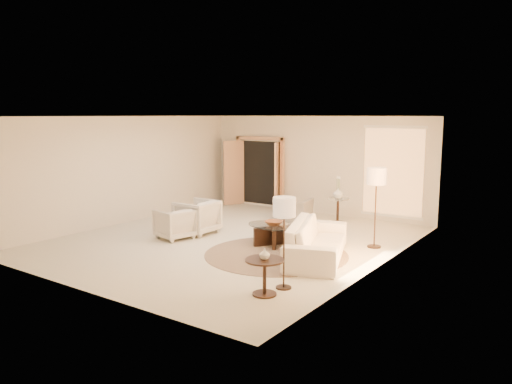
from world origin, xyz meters
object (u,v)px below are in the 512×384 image
Objects in this scene: sofa at (317,240)px; armchair_right at (175,222)px; armchair_left at (197,215)px; side_table at (338,208)px; accent_chair at (293,206)px; floor_lamp_near at (376,180)px; floor_lamp_far at (284,211)px; coffee_table at (274,233)px; side_vase at (338,193)px; bowl at (274,223)px; end_table at (265,270)px; end_vase at (265,254)px.

armchair_right is (-3.45, -0.45, 0.02)m from sofa.
armchair_left is at bearing -174.08° from armchair_right.
sofa is 3.75× the size of side_table.
floor_lamp_near is at bearing 144.95° from accent_chair.
accent_chair reaches higher than side_table.
armchair_right is 0.51× the size of floor_lamp_far.
sofa is at bearing -15.88° from coffee_table.
side_vase is at bearing 86.73° from coffee_table.
floor_lamp_near reaches higher than bowl.
armchair_left is 4.37m from floor_lamp_far.
floor_lamp_near is 1.13× the size of floor_lamp_far.
end_table is 0.41× the size of floor_lamp_far.
side_table is at bearing -1.78° from sofa.
end_vase is at bearing -59.86° from coffee_table.
sofa is 2.11m from floor_lamp_far.
armchair_left reaches higher than bowl.
coffee_table is 2.85m from side_table.
coffee_table is at bearing -93.27° from side_table.
side_table is 0.44× the size of floor_lamp_far.
accent_chair is at bearing 116.16° from end_vase.
coffee_table is 0.82× the size of floor_lamp_far.
armchair_right is 1.25× the size of end_table.
end_vase is at bearing -75.94° from side_table.
bowl is 2.86m from side_vase.
end_vase is 5.66m from side_vase.
side_table is at bearing 86.73° from bowl.
side_table reaches higher than bowl.
sofa is 1.46× the size of floor_lamp_near.
side_vase is at bearing 106.15° from floor_lamp_far.
side_vase is (-1.09, 3.20, 0.44)m from sofa.
coffee_table is 4.59× the size of side_vase.
accent_chair reaches higher than bowl.
accent_chair is at bearing -162.34° from side_table.
armchair_left is 4.45m from end_vase.
accent_chair is 3.36× the size of side_vase.
floor_lamp_far is 5.60× the size of side_vase.
bowl is at bearing -93.27° from side_vase.
end_table is (3.66, -2.52, -0.05)m from armchair_left.
side_table is 5.34m from floor_lamp_far.
armchair_right is at bearing 153.75° from end_table.
side_vase is at bearing 86.73° from bowl.
armchair_right is 2.84× the size of side_vase.
armchair_right is 0.85× the size of accent_chair.
bowl is at bearing 122.72° from armchair_right.
end_table is at bearing -59.86° from coffee_table.
sofa is 1.66× the size of floor_lamp_far.
bowl reaches higher than coffee_table.
armchair_right is 2.34m from coffee_table.
armchair_left reaches higher than accent_chair.
accent_chair is 5.71m from end_table.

